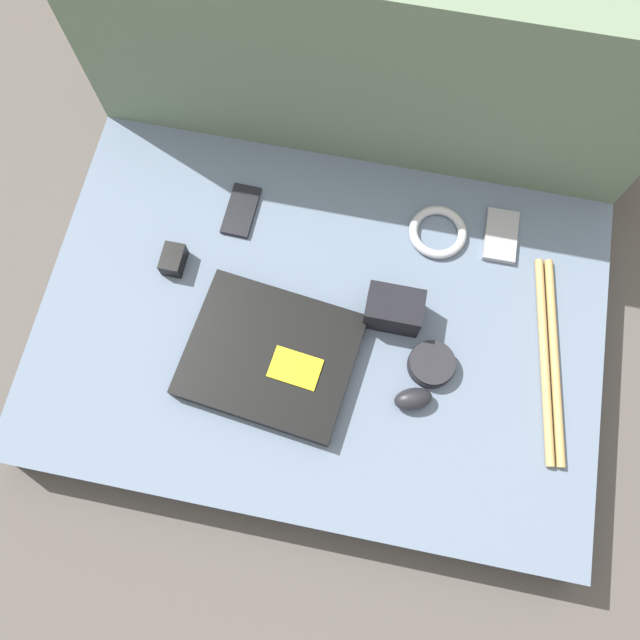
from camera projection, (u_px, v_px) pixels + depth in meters
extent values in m
plane|color=#4C4742|center=(320.00, 340.00, 1.29)|extent=(8.00, 8.00, 0.00)
cube|color=slate|center=(320.00, 332.00, 1.23)|extent=(1.06, 0.73, 0.11)
cube|color=#60755B|center=(368.00, 69.00, 1.17)|extent=(1.06, 0.20, 0.53)
cube|color=black|center=(271.00, 355.00, 1.14)|extent=(0.33, 0.28, 0.03)
cube|color=yellow|center=(295.00, 368.00, 1.12)|extent=(0.10, 0.07, 0.00)
ellipsoid|color=black|center=(413.00, 399.00, 1.12)|extent=(0.08, 0.06, 0.04)
cylinder|color=black|center=(431.00, 365.00, 1.14)|extent=(0.09, 0.09, 0.02)
cylinder|color=#232328|center=(432.00, 363.00, 1.13)|extent=(0.08, 0.08, 0.01)
cube|color=black|center=(241.00, 210.00, 1.25)|extent=(0.06, 0.11, 0.01)
cube|color=#99999E|center=(501.00, 236.00, 1.23)|extent=(0.06, 0.11, 0.01)
cube|color=black|center=(394.00, 309.00, 1.15)|extent=(0.10, 0.07, 0.07)
cube|color=black|center=(173.00, 260.00, 1.20)|extent=(0.04, 0.06, 0.04)
torus|color=#B2B2B7|center=(438.00, 232.00, 1.23)|extent=(0.11, 0.11, 0.02)
cylinder|color=tan|center=(544.00, 358.00, 1.15)|extent=(0.07, 0.39, 0.02)
cylinder|color=tan|center=(554.00, 359.00, 1.15)|extent=(0.07, 0.39, 0.02)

